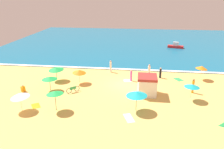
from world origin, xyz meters
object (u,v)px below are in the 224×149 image
Objects in this scene: beach_umbrella_0 at (49,78)px; beachgoer_4 at (149,71)px; beach_umbrella_1 at (202,68)px; beach_umbrella_4 at (192,86)px; small_boat_0 at (176,46)px; beach_umbrella_7 at (20,95)px; beachgoer_2 at (23,89)px; parked_bicycle at (73,89)px; beachgoer_3 at (111,67)px; beach_umbrella_2 at (56,69)px; beach_umbrella_5 at (55,93)px; beachgoer_0 at (193,86)px; lifeguard_cabana at (147,85)px; beach_umbrella_3 at (79,71)px; beach_umbrella_6 at (137,94)px; beachgoer_1 at (131,75)px; beachgoer_5 at (160,73)px.

beach_umbrella_0 is 14.33m from beachgoer_4.
beach_umbrella_4 is at bearing -111.18° from beach_umbrella_1.
beach_umbrella_0 reaches higher than small_boat_0.
beach_umbrella_7 is 5.36m from beachgoer_2.
beachgoer_3 reaches higher than parked_bicycle.
beach_umbrella_2 is at bearing 96.75° from beach_umbrella_0.
beachgoer_0 is at bearing 22.67° from beach_umbrella_5.
lifeguard_cabana is 9.23m from parked_bicycle.
small_boat_0 is at bearing 55.17° from beach_umbrella_3.
beachgoer_3 is (-11.20, 6.53, 0.01)m from beachgoer_0.
beach_umbrella_0 is 0.80× the size of beach_umbrella_5.
lifeguard_cabana is 5.84m from beachgoer_0.
beach_umbrella_5 is 16.69m from beachgoer_0.
beachgoer_2 is (-6.39, -3.67, -1.33)m from beach_umbrella_3.
beach_umbrella_7 is (-0.63, -8.91, 0.00)m from beach_umbrella_2.
parked_bicycle is (-8.00, 3.78, -1.58)m from beach_umbrella_6.
beach_umbrella_7 is at bearing -150.60° from beach_umbrella_1.
small_boat_0 is at bearing 74.86° from beach_umbrella_6.
beachgoer_3 is at bearing 134.91° from beachgoer_1.
beach_umbrella_3 is at bearing 29.87° from beachgoer_2.
beach_umbrella_2 is at bearing -147.43° from beachgoer_3.
beach_umbrella_3 is at bearing 63.57° from beach_umbrella_7.
beach_umbrella_1 reaches higher than beach_umbrella_4.
beachgoer_3 is at bearing 109.71° from beach_umbrella_6.
beachgoer_3 is 21.77m from small_boat_0.
lifeguard_cabana is at bearing 1.49° from beach_umbrella_0.
lifeguard_cabana is 0.88× the size of beach_umbrella_2.
lifeguard_cabana is 6.44m from beachgoer_5.
beach_umbrella_1 is at bearing 21.29° from parked_bicycle.
beach_umbrella_0 is at bearing -152.42° from beachgoer_4.
beach_umbrella_1 is 17.32m from beach_umbrella_3.
beachgoer_2 is 0.46× the size of beachgoer_4.
beachgoer_4 is (0.44, 6.31, -0.32)m from lifeguard_cabana.
beachgoer_3 is (3.69, 8.23, 0.52)m from parked_bicycle.
beach_umbrella_1 is 24.21m from beach_umbrella_7.
parked_bicycle is at bearing -176.92° from lifeguard_cabana.
beach_umbrella_7 is 18.29m from beachgoer_4.
parked_bicycle is 8.58m from beachgoer_1.
beach_umbrella_7 reaches higher than beachgoer_0.
beach_umbrella_2 reaches higher than beachgoer_1.
beach_umbrella_2 is 5.23m from parked_bicycle.
beachgoer_2 is 19.03m from beachgoer_5.
beach_umbrella_6 reaches higher than beachgoer_5.
beach_umbrella_2 is 5.33m from beachgoer_2.
beach_umbrella_0 is 4.24m from beach_umbrella_3.
lifeguard_cabana is 9.95m from beach_umbrella_1.
beach_umbrella_3 is 3.34m from parked_bicycle.
beach_umbrella_3 is 6.37m from beachgoer_3.
beach_umbrella_1 is 7.43m from beachgoer_4.
beach_umbrella_7 reaches higher than beachgoer_4.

